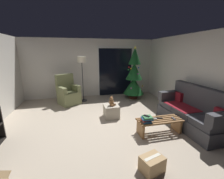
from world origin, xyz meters
The scene contains 18 objects.
ground_plane centered at (0.00, 0.00, 0.00)m, with size 7.00×7.00×0.00m, color #B2A38E.
wall_back centered at (0.00, 3.06, 1.25)m, with size 5.72×0.12×2.50m, color silver.
wall_right centered at (2.86, 0.00, 1.25)m, with size 0.12×6.00×2.50m, color silver.
patio_door_frame centered at (1.09, 2.99, 1.10)m, with size 1.60×0.02×2.20m, color silver.
patio_door_glass centered at (1.09, 2.97, 1.05)m, with size 1.50×0.02×2.10m, color black.
couch centered at (2.32, -0.45, 0.40)m, with size 0.83×1.96×1.08m.
coffee_table centered at (1.29, -0.56, 0.25)m, with size 1.10×0.40×0.37m.
remote_black centered at (1.31, -0.52, 0.38)m, with size 0.04×0.16×0.02m, color black.
remote_silver centered at (1.16, -0.51, 0.38)m, with size 0.04×0.16×0.02m, color #ADADB2.
remote_graphite centered at (1.63, -0.63, 0.38)m, with size 0.04×0.16×0.02m, color #333338.
book_stack centered at (0.93, -0.62, 0.44)m, with size 0.28×0.22×0.14m.
cell_phone centered at (0.92, -0.60, 0.51)m, with size 0.07×0.14×0.01m, color black.
christmas_tree centered at (1.70, 2.21, 0.96)m, with size 0.87×0.87×2.20m.
armchair centered at (-0.99, 2.16, 0.40)m, with size 0.94×0.94×1.13m.
floor_lamp centered at (-0.41, 2.35, 1.51)m, with size 0.32×0.32×1.78m.
ottoman centered at (0.35, 0.59, 0.19)m, with size 0.44×0.44×0.39m, color #B2A893.
teddy_bear_chestnut centered at (0.36, 0.58, 0.51)m, with size 0.21×0.22×0.29m.
cardboard_box_taped_mid_floor centered at (0.55, -1.62, 0.14)m, with size 0.44×0.38×0.28m.
Camera 1 is at (-0.57, -3.47, 1.96)m, focal length 23.45 mm.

